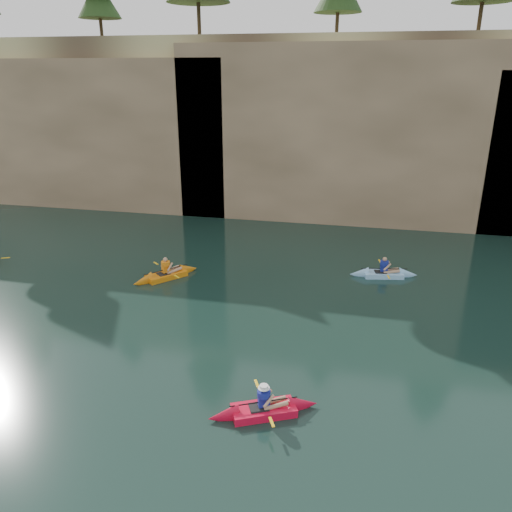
# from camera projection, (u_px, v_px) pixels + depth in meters

# --- Properties ---
(ground) EXTENTS (160.00, 160.00, 0.00)m
(ground) POSITION_uv_depth(u_px,v_px,m) (258.00, 462.00, 12.82)
(ground) COLOR black
(ground) RESTS_ON ground
(cliff) EXTENTS (70.00, 16.00, 12.00)m
(cliff) POSITION_uv_depth(u_px,v_px,m) (342.00, 118.00, 38.15)
(cliff) COLOR tan
(cliff) RESTS_ON ground
(cliff_slab_west) EXTENTS (26.00, 2.40, 10.56)m
(cliff_slab_west) POSITION_uv_depth(u_px,v_px,m) (53.00, 132.00, 35.69)
(cliff_slab_west) COLOR tan
(cliff_slab_west) RESTS_ON ground
(cliff_slab_center) EXTENTS (24.00, 2.40, 11.40)m
(cliff_slab_center) POSITION_uv_depth(u_px,v_px,m) (367.00, 134.00, 31.08)
(cliff_slab_center) COLOR tan
(cliff_slab_center) RESTS_ON ground
(sea_cave_west) EXTENTS (4.50, 1.00, 4.00)m
(sea_cave_west) POSITION_uv_depth(u_px,v_px,m) (79.00, 180.00, 35.84)
(sea_cave_west) COLOR black
(sea_cave_west) RESTS_ON ground
(sea_cave_center) EXTENTS (3.50, 1.00, 3.20)m
(sea_cave_center) POSITION_uv_depth(u_px,v_px,m) (270.00, 196.00, 33.14)
(sea_cave_center) COLOR black
(sea_cave_center) RESTS_ON ground
(sea_cave_east) EXTENTS (5.00, 1.00, 4.50)m
(sea_cave_east) POSITION_uv_depth(u_px,v_px,m) (497.00, 197.00, 30.07)
(sea_cave_east) COLOR black
(sea_cave_east) RESTS_ON ground
(main_kayaker) EXTENTS (3.30, 2.09, 1.22)m
(main_kayaker) POSITION_uv_depth(u_px,v_px,m) (264.00, 409.00, 14.53)
(main_kayaker) COLOR red
(main_kayaker) RESTS_ON ground
(kayaker_orange) EXTENTS (2.82, 3.13, 1.31)m
(kayaker_orange) POSITION_uv_depth(u_px,v_px,m) (166.00, 275.00, 24.07)
(kayaker_orange) COLOR orange
(kayaker_orange) RESTS_ON ground
(kayaker_ltblue_mid) EXTENTS (3.36, 2.43, 1.25)m
(kayaker_ltblue_mid) POSITION_uv_depth(u_px,v_px,m) (383.00, 274.00, 24.23)
(kayaker_ltblue_mid) COLOR #8FC4EF
(kayaker_ltblue_mid) RESTS_ON ground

